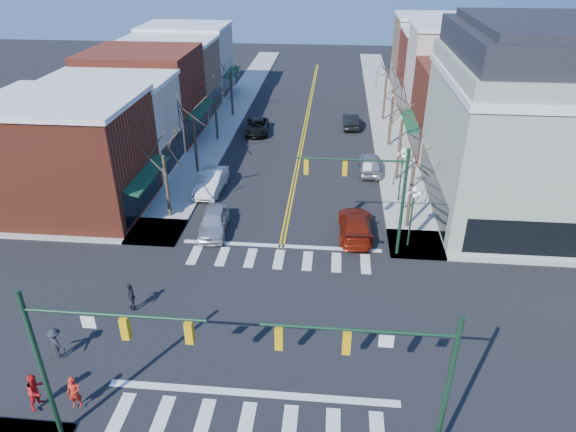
% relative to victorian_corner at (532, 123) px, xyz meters
% --- Properties ---
extents(ground, '(160.00, 160.00, 0.00)m').
position_rel_victorian_corner_xyz_m(ground, '(-16.50, -14.50, -6.66)').
color(ground, black).
rests_on(ground, ground).
extents(sidewalk_left, '(3.50, 70.00, 0.15)m').
position_rel_victorian_corner_xyz_m(sidewalk_left, '(-25.25, 5.50, -6.58)').
color(sidewalk_left, '#9E9B93').
rests_on(sidewalk_left, ground).
extents(sidewalk_right, '(3.50, 70.00, 0.15)m').
position_rel_victorian_corner_xyz_m(sidewalk_right, '(-7.75, 5.50, -6.58)').
color(sidewalk_right, '#9E9B93').
rests_on(sidewalk_right, ground).
extents(bldg_left_brick_a, '(10.00, 8.50, 8.00)m').
position_rel_victorian_corner_xyz_m(bldg_left_brick_a, '(-32.00, -2.75, -2.66)').
color(bldg_left_brick_a, maroon).
rests_on(bldg_left_brick_a, ground).
extents(bldg_left_stucco_a, '(10.00, 7.00, 7.50)m').
position_rel_victorian_corner_xyz_m(bldg_left_stucco_a, '(-32.00, 5.00, -2.91)').
color(bldg_left_stucco_a, beige).
rests_on(bldg_left_stucco_a, ground).
extents(bldg_left_brick_b, '(10.00, 9.00, 8.50)m').
position_rel_victorian_corner_xyz_m(bldg_left_brick_b, '(-32.00, 13.00, -2.41)').
color(bldg_left_brick_b, maroon).
rests_on(bldg_left_brick_b, ground).
extents(bldg_left_tan, '(10.00, 7.50, 7.80)m').
position_rel_victorian_corner_xyz_m(bldg_left_tan, '(-32.00, 21.25, -2.76)').
color(bldg_left_tan, '#A07A58').
rests_on(bldg_left_tan, ground).
extents(bldg_left_stucco_b, '(10.00, 8.00, 8.20)m').
position_rel_victorian_corner_xyz_m(bldg_left_stucco_b, '(-32.00, 29.00, -2.56)').
color(bldg_left_stucco_b, beige).
rests_on(bldg_left_stucco_b, ground).
extents(bldg_right_brick_a, '(10.00, 8.50, 8.00)m').
position_rel_victorian_corner_xyz_m(bldg_right_brick_a, '(-1.00, 11.25, -2.66)').
color(bldg_right_brick_a, maroon).
rests_on(bldg_right_brick_a, ground).
extents(bldg_right_stucco, '(10.00, 7.00, 10.00)m').
position_rel_victorian_corner_xyz_m(bldg_right_stucco, '(-1.00, 19.00, -1.66)').
color(bldg_right_stucco, beige).
rests_on(bldg_right_stucco, ground).
extents(bldg_right_brick_b, '(10.00, 8.00, 8.50)m').
position_rel_victorian_corner_xyz_m(bldg_right_brick_b, '(-1.00, 26.50, -2.41)').
color(bldg_right_brick_b, maroon).
rests_on(bldg_right_brick_b, ground).
extents(bldg_right_tan, '(10.00, 8.00, 9.00)m').
position_rel_victorian_corner_xyz_m(bldg_right_tan, '(-1.00, 34.50, -2.16)').
color(bldg_right_tan, '#A07A58').
rests_on(bldg_right_tan, ground).
extents(victorian_corner, '(12.25, 14.25, 13.30)m').
position_rel_victorian_corner_xyz_m(victorian_corner, '(0.00, 0.00, 0.00)').
color(victorian_corner, '#96A18C').
rests_on(victorian_corner, ground).
extents(traffic_mast_near_left, '(6.60, 0.28, 7.20)m').
position_rel_victorian_corner_xyz_m(traffic_mast_near_left, '(-22.05, -21.90, -1.95)').
color(traffic_mast_near_left, '#14331E').
rests_on(traffic_mast_near_left, ground).
extents(traffic_mast_near_right, '(6.60, 0.28, 7.20)m').
position_rel_victorian_corner_xyz_m(traffic_mast_near_right, '(-10.95, -21.90, -1.95)').
color(traffic_mast_near_right, '#14331E').
rests_on(traffic_mast_near_right, ground).
extents(traffic_mast_far_right, '(6.60, 0.28, 7.20)m').
position_rel_victorian_corner_xyz_m(traffic_mast_far_right, '(-10.95, -7.10, -1.95)').
color(traffic_mast_far_right, '#14331E').
rests_on(traffic_mast_far_right, ground).
extents(lamppost_corner, '(0.36, 0.36, 4.33)m').
position_rel_victorian_corner_xyz_m(lamppost_corner, '(-8.30, -6.00, -3.70)').
color(lamppost_corner, '#14331E').
rests_on(lamppost_corner, ground).
extents(lamppost_midblock, '(0.36, 0.36, 4.33)m').
position_rel_victorian_corner_xyz_m(lamppost_midblock, '(-8.30, 0.50, -3.70)').
color(lamppost_midblock, '#14331E').
rests_on(lamppost_midblock, ground).
extents(tree_left_a, '(0.24, 0.24, 4.76)m').
position_rel_victorian_corner_xyz_m(tree_left_a, '(-24.90, -3.50, -4.28)').
color(tree_left_a, '#382B21').
rests_on(tree_left_a, ground).
extents(tree_left_b, '(0.24, 0.24, 5.04)m').
position_rel_victorian_corner_xyz_m(tree_left_b, '(-24.90, 4.50, -4.14)').
color(tree_left_b, '#382B21').
rests_on(tree_left_b, ground).
extents(tree_left_c, '(0.24, 0.24, 4.55)m').
position_rel_victorian_corner_xyz_m(tree_left_c, '(-24.90, 12.50, -4.38)').
color(tree_left_c, '#382B21').
rests_on(tree_left_c, ground).
extents(tree_left_d, '(0.24, 0.24, 4.90)m').
position_rel_victorian_corner_xyz_m(tree_left_d, '(-24.90, 20.50, -4.21)').
color(tree_left_d, '#382B21').
rests_on(tree_left_d, ground).
extents(tree_right_a, '(0.24, 0.24, 4.62)m').
position_rel_victorian_corner_xyz_m(tree_right_a, '(-8.10, -3.50, -4.35)').
color(tree_right_a, '#382B21').
rests_on(tree_right_a, ground).
extents(tree_right_b, '(0.24, 0.24, 5.18)m').
position_rel_victorian_corner_xyz_m(tree_right_b, '(-8.10, 4.50, -4.07)').
color(tree_right_b, '#382B21').
rests_on(tree_right_b, ground).
extents(tree_right_c, '(0.24, 0.24, 4.83)m').
position_rel_victorian_corner_xyz_m(tree_right_c, '(-8.10, 12.50, -4.24)').
color(tree_right_c, '#382B21').
rests_on(tree_right_c, ground).
extents(tree_right_d, '(0.24, 0.24, 4.97)m').
position_rel_victorian_corner_xyz_m(tree_right_d, '(-8.10, 20.50, -4.17)').
color(tree_right_d, '#382B21').
rests_on(tree_right_d, ground).
extents(car_left_near, '(2.24, 4.73, 1.56)m').
position_rel_victorian_corner_xyz_m(car_left_near, '(-21.30, -5.27, -5.88)').
color(car_left_near, silver).
rests_on(car_left_near, ground).
extents(car_left_mid, '(1.91, 5.06, 1.65)m').
position_rel_victorian_corner_xyz_m(car_left_mid, '(-22.90, 1.02, -5.83)').
color(car_left_mid, silver).
rests_on(car_left_mid, ground).
extents(car_left_far, '(2.75, 5.13, 1.37)m').
position_rel_victorian_corner_xyz_m(car_left_far, '(-21.30, 15.05, -5.97)').
color(car_left_far, black).
rests_on(car_left_far, ground).
extents(car_right_near, '(2.31, 5.42, 1.56)m').
position_rel_victorian_corner_xyz_m(car_right_near, '(-11.70, -4.80, -5.88)').
color(car_right_near, maroon).
rests_on(car_right_near, ground).
extents(car_right_mid, '(1.89, 4.66, 1.58)m').
position_rel_victorian_corner_xyz_m(car_right_mid, '(-10.21, 5.99, -5.86)').
color(car_right_mid, '#B2B1B6').
rests_on(car_right_mid, ground).
extents(car_right_far, '(1.68, 4.48, 1.46)m').
position_rel_victorian_corner_xyz_m(car_right_far, '(-11.70, 17.73, -5.93)').
color(car_right_far, black).
rests_on(car_right_far, ground).
extents(pedestrian_red_a, '(0.63, 0.46, 1.58)m').
position_rel_victorian_corner_xyz_m(pedestrian_red_a, '(-23.80, -20.60, -5.72)').
color(pedestrian_red_a, red).
rests_on(pedestrian_red_a, sidewalk_left).
extents(pedestrian_red_b, '(0.84, 0.97, 1.72)m').
position_rel_victorian_corner_xyz_m(pedestrian_red_b, '(-25.41, -20.71, -5.65)').
color(pedestrian_red_b, red).
rests_on(pedestrian_red_b, sidewalk_left).
extents(pedestrian_dark_a, '(0.76, 0.99, 1.56)m').
position_rel_victorian_corner_xyz_m(pedestrian_dark_a, '(-23.80, -13.98, -5.73)').
color(pedestrian_dark_a, black).
rests_on(pedestrian_dark_a, sidewalk_left).
extents(pedestrian_dark_b, '(1.20, 1.01, 1.62)m').
position_rel_victorian_corner_xyz_m(pedestrian_dark_b, '(-26.02, -17.81, -5.70)').
color(pedestrian_dark_b, black).
rests_on(pedestrian_dark_b, sidewalk_left).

